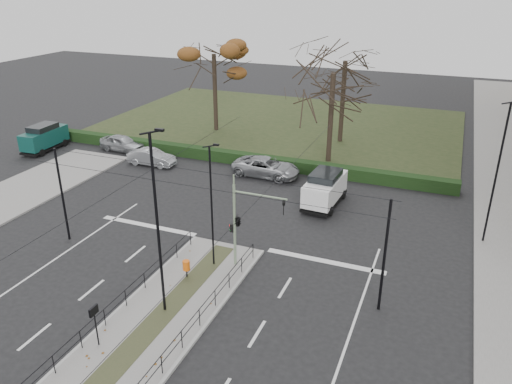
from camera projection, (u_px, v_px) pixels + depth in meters
ground at (189, 289)px, 26.35m from camera, size 140.00×140.00×0.00m
median_island at (163, 315)px, 24.20m from camera, size 4.40×15.00×0.14m
park at (281, 124)px, 55.62m from camera, size 38.00×26.00×0.10m
hedge at (231, 157)px, 44.03m from camera, size 38.00×1.00×1.00m
median_railing at (161, 301)px, 23.75m from camera, size 4.14×13.24×0.92m
catenary at (200, 218)px, 26.37m from camera, size 20.00×34.00×6.00m
traffic_light at (239, 220)px, 27.16m from camera, size 3.32×1.90×4.89m
litter_bin at (186, 266)px, 26.85m from camera, size 0.39×0.39×1.01m
info_panel at (94, 315)px, 21.53m from camera, size 0.12×0.53×2.03m
streetlamp_median_near at (158, 224)px, 22.62m from camera, size 0.77×0.16×9.25m
streetlamp_median_far at (212, 206)px, 26.91m from camera, size 0.60×0.12×7.20m
streetlamp_sidewalk at (497, 173)px, 29.08m from camera, size 0.74×0.15×8.88m
parked_car_first at (122, 143)px, 46.79m from camera, size 4.60×2.16×1.52m
parked_car_second at (152, 157)px, 43.32m from camera, size 4.29×1.60×1.40m
parked_car_fourth at (266, 167)px, 40.90m from camera, size 5.63×2.72×1.55m
white_van at (325, 188)px, 35.55m from camera, size 2.40×4.88×2.52m
green_van at (44, 137)px, 46.82m from camera, size 2.18×4.97×2.47m
rust_tree at (214, 54)px, 50.19m from camera, size 7.72×7.72×10.33m
bare_tree_center at (345, 67)px, 46.72m from camera, size 7.85×7.85×10.37m
bare_tree_near at (333, 80)px, 41.48m from camera, size 7.89×7.89×10.22m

